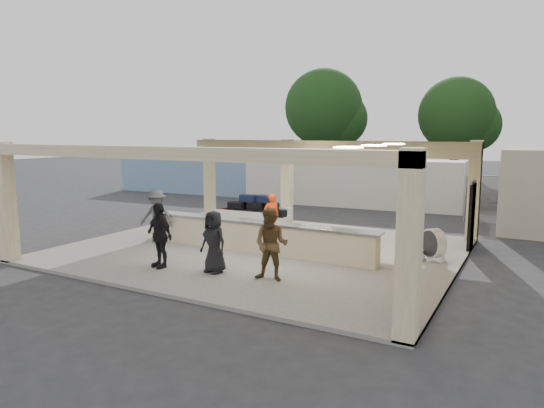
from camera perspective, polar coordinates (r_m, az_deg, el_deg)
The scene contains 15 objects.
ground at distance 15.83m, azimuth -1.25°, elevation -5.55°, with size 120.00×120.00×0.00m, color #272729.
pavilion at distance 16.03m, azimuth 0.59°, elevation -0.45°, with size 12.01×10.00×3.55m.
baggage_counter at distance 15.27m, azimuth -2.19°, elevation -3.80°, with size 8.20×0.58×0.98m.
luggage_cart at distance 17.97m, azimuth -2.31°, elevation -1.03°, with size 2.53×1.64×1.44m.
drum_fan at distance 14.89m, azimuth 18.46°, elevation -4.45°, with size 0.83×0.80×0.96m.
baggage_handler at distance 17.10m, azimuth -0.06°, elevation -1.43°, with size 0.58×0.32×1.59m, color #FE3D0D.
passenger_a at distance 12.20m, azimuth -0.09°, elevation -4.80°, with size 0.90×0.39×1.85m, color brown.
passenger_b at distance 13.76m, azimuth -13.12°, elevation -3.57°, with size 1.07×0.39×1.82m, color black.
passenger_c at distance 16.88m, azimuth -13.40°, elevation -1.39°, with size 1.18×0.41×1.82m, color #46474B.
passenger_d at distance 13.01m, azimuth -6.86°, elevation -4.44°, with size 0.81×0.33×1.67m, color black.
car_dark at distance 27.70m, azimuth 21.75°, elevation 1.31°, with size 1.46×4.15×1.38m, color black.
container_white at distance 25.99m, azimuth 9.22°, elevation 2.56°, with size 11.33×2.27×2.45m, color silver.
container_blue at distance 31.88m, azimuth -9.50°, elevation 3.63°, with size 9.58×2.30×2.49m, color #6F90B2.
tree_left at distance 40.53m, azimuth 6.59°, elevation 10.82°, with size 6.60×6.30×9.00m.
tree_mid at distance 39.84m, azimuth 21.33°, elevation 9.45°, with size 6.00×5.60×8.00m.
Camera 1 is at (7.70, -13.29, 3.80)m, focal length 32.00 mm.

